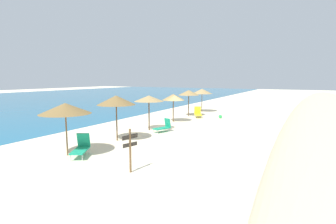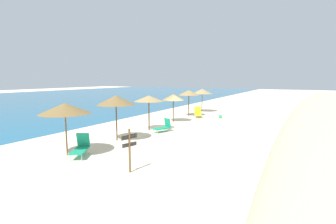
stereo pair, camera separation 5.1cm
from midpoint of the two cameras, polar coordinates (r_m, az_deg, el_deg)
name	(u,v)px [view 1 (the left image)]	position (r m, az deg, el deg)	size (l,w,h in m)	color
ground_plane	(181,125)	(22.09, 2.80, -2.96)	(160.00, 160.00, 0.00)	beige
dune_ridge	(326,115)	(22.54, 31.42, -0.62)	(50.39, 4.58, 2.50)	beige
beach_umbrella_0	(65,108)	(14.19, -21.77, 0.72)	(2.60, 2.60, 2.74)	brown
beach_umbrella_1	(116,100)	(16.72, -11.42, 2.56)	(2.43, 2.43, 2.91)	brown
beach_umbrella_2	(149,99)	(19.76, -4.30, 2.97)	(2.24, 2.24, 2.69)	brown
beach_umbrella_3	(173,97)	(23.62, 1.10, 3.28)	(2.07, 2.07, 2.56)	brown
beach_umbrella_4	(189,93)	(27.38, 4.53, 4.26)	(2.19, 2.19, 2.75)	brown
beach_umbrella_5	(202,91)	(31.00, 7.45, 4.54)	(2.43, 2.43, 2.74)	brown
lounge_chair_0	(163,127)	(19.41, -1.10, -3.24)	(1.46, 1.04, 0.98)	#199972
lounge_chair_1	(81,147)	(14.18, -18.66, -7.33)	(1.63, 1.32, 1.12)	#199972
lounge_chair_2	(198,113)	(26.76, 6.56, -0.27)	(1.58, 1.26, 1.07)	yellow
wooden_signpost	(130,147)	(11.13, -8.46, -7.56)	(0.83, 0.25, 1.89)	brown
beach_ball	(220,117)	(26.45, 11.38, -0.99)	(0.34, 0.34, 0.34)	green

